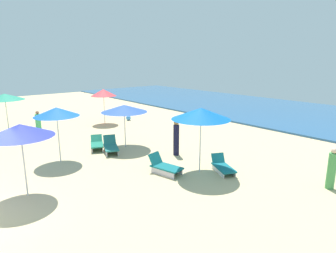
# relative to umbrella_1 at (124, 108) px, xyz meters

# --- Properties ---
(ocean) EXTENTS (60.00, 13.59, 0.12)m
(ocean) POSITION_rel_umbrella_1_xyz_m (3.25, 16.05, -2.02)
(ocean) COLOR #2A5A8B
(ocean) RESTS_ON ground_plane
(umbrella_1) EXTENTS (2.39, 2.39, 2.27)m
(umbrella_1) POSITION_rel_umbrella_1_xyz_m (0.00, 0.00, 0.00)
(umbrella_1) COLOR silver
(umbrella_1) RESTS_ON ground_plane
(lounge_chair_1_0) EXTENTS (1.65, 1.18, 0.74)m
(lounge_chair_1_0) POSITION_rel_umbrella_1_xyz_m (0.31, -1.05, -1.79)
(lounge_chair_1_0) COLOR silver
(lounge_chair_1_0) RESTS_ON ground_plane
(lounge_chair_1_1) EXTENTS (1.48, 1.11, 0.64)m
(lounge_chair_1_1) POSITION_rel_umbrella_1_xyz_m (-0.61, -1.35, -1.81)
(lounge_chair_1_1) COLOR silver
(lounge_chair_1_1) RESTS_ON ground_plane
(umbrella_2) EXTENTS (1.80, 1.80, 2.49)m
(umbrella_2) POSITION_rel_umbrella_1_xyz_m (-5.92, 1.94, 0.16)
(umbrella_2) COLOR silver
(umbrella_2) RESTS_ON ground_plane
(umbrella_3) EXTENTS (2.13, 2.13, 2.53)m
(umbrella_3) POSITION_rel_umbrella_1_xyz_m (2.72, -5.62, 0.24)
(umbrella_3) COLOR silver
(umbrella_3) RESTS_ON ground_plane
(umbrella_4) EXTENTS (2.37, 2.37, 2.70)m
(umbrella_4) POSITION_rel_umbrella_1_xyz_m (5.02, 0.45, 0.39)
(umbrella_4) COLOR silver
(umbrella_4) RESTS_ON ground_plane
(lounge_chair_4_0) EXTENTS (1.50, 0.92, 0.77)m
(lounge_chair_4_0) POSITION_rel_umbrella_1_xyz_m (4.17, -0.72, -1.79)
(lounge_chair_4_0) COLOR silver
(lounge_chair_4_0) RESTS_ON ground_plane
(lounge_chair_4_1) EXTENTS (1.46, 1.10, 0.64)m
(lounge_chair_4_1) POSITION_rel_umbrella_1_xyz_m (5.61, 1.22, -1.85)
(lounge_chair_4_1) COLOR silver
(lounge_chair_4_1) RESTS_ON ground_plane
(umbrella_5) EXTENTS (2.33, 2.33, 2.46)m
(umbrella_5) POSITION_rel_umbrella_1_xyz_m (-7.66, -3.99, 0.18)
(umbrella_5) COLOR silver
(umbrella_5) RESTS_ON ground_plane
(umbrella_6) EXTENTS (1.97, 1.97, 2.51)m
(umbrella_6) POSITION_rel_umbrella_1_xyz_m (0.01, -3.48, 0.23)
(umbrella_6) COLOR silver
(umbrella_6) RESTS_ON ground_plane
(beachgoer_0) EXTENTS (0.38, 0.38, 1.54)m
(beachgoer_0) POSITION_rel_umbrella_1_xyz_m (9.14, 2.94, -1.35)
(beachgoer_0) COLOR #489850
(beachgoer_0) RESTS_ON ground_plane
(beachgoer_2) EXTENTS (0.33, 0.33, 1.49)m
(beachgoer_2) POSITION_rel_umbrella_1_xyz_m (-5.65, -2.72, -1.39)
(beachgoer_2) COLOR #45B46B
(beachgoer_2) RESTS_ON ground_plane
(beachgoer_3) EXTENTS (0.36, 0.36, 1.75)m
(beachgoer_3) POSITION_rel_umbrella_1_xyz_m (2.74, 1.19, -1.22)
(beachgoer_3) COLOR black
(beachgoer_3) RESTS_ON ground_plane
(beach_ball_0) EXTENTS (0.37, 0.37, 0.37)m
(beach_ball_0) POSITION_rel_umbrella_1_xyz_m (-5.69, 3.82, -1.89)
(beach_ball_0) COLOR #4291E2
(beach_ball_0) RESTS_ON ground_plane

